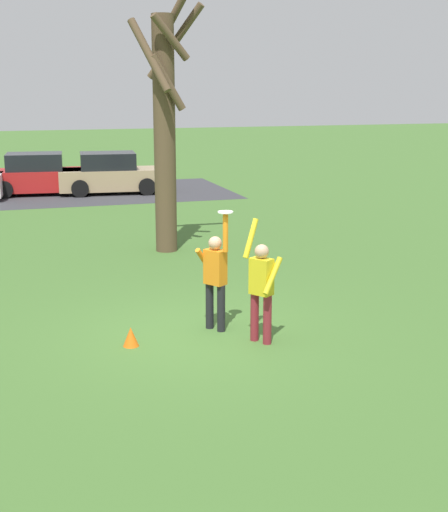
{
  "coord_description": "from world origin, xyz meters",
  "views": [
    {
      "loc": [
        -3.01,
        -11.29,
        4.12
      ],
      "look_at": [
        0.65,
        0.44,
        1.21
      ],
      "focal_mm": 50.55,
      "sensor_mm": 36.0,
      "label": 1
    }
  ],
  "objects_px": {
    "person_defender": "(261,285)",
    "bare_tree_tall": "(165,123)",
    "parked_car_tan": "(111,175)",
    "person_catcher": "(215,275)",
    "field_cone_orange": "(131,337)",
    "frisbee_disc": "(225,212)",
    "parked_car_red": "(38,175)"
  },
  "relations": [
    {
      "from": "person_defender",
      "to": "parked_car_red",
      "type": "bearing_deg",
      "value": -25.28
    },
    {
      "from": "person_defender",
      "to": "bare_tree_tall",
      "type": "distance_m",
      "value": 7.44
    },
    {
      "from": "parked_car_red",
      "to": "parked_car_tan",
      "type": "xyz_separation_m",
      "value": [
        2.75,
        -0.56,
        0.0
      ]
    },
    {
      "from": "field_cone_orange",
      "to": "parked_car_tan",
      "type": "bearing_deg",
      "value": 82.31
    },
    {
      "from": "person_defender",
      "to": "field_cone_orange",
      "type": "height_order",
      "value": "person_defender"
    },
    {
      "from": "person_catcher",
      "to": "bare_tree_tall",
      "type": "bearing_deg",
      "value": 141.59
    },
    {
      "from": "parked_car_tan",
      "to": "field_cone_orange",
      "type": "relative_size",
      "value": 13.29
    },
    {
      "from": "frisbee_disc",
      "to": "parked_car_red",
      "type": "relative_size",
      "value": 0.06
    },
    {
      "from": "parked_car_red",
      "to": "field_cone_orange",
      "type": "relative_size",
      "value": 13.29
    },
    {
      "from": "frisbee_disc",
      "to": "field_cone_orange",
      "type": "bearing_deg",
      "value": -173.68
    },
    {
      "from": "parked_car_tan",
      "to": "bare_tree_tall",
      "type": "bearing_deg",
      "value": -85.64
    },
    {
      "from": "parked_car_red",
      "to": "field_cone_orange",
      "type": "xyz_separation_m",
      "value": [
        0.42,
        -17.84,
        -0.57
      ]
    },
    {
      "from": "parked_car_tan",
      "to": "bare_tree_tall",
      "type": "xyz_separation_m",
      "value": [
        -0.2,
        -10.63,
        2.5
      ]
    },
    {
      "from": "person_catcher",
      "to": "parked_car_tan",
      "type": "height_order",
      "value": "person_catcher"
    },
    {
      "from": "person_catcher",
      "to": "field_cone_orange",
      "type": "height_order",
      "value": "person_catcher"
    },
    {
      "from": "parked_car_red",
      "to": "field_cone_orange",
      "type": "height_order",
      "value": "parked_car_red"
    },
    {
      "from": "person_catcher",
      "to": "person_defender",
      "type": "relative_size",
      "value": 1.02
    },
    {
      "from": "frisbee_disc",
      "to": "field_cone_orange",
      "type": "relative_size",
      "value": 0.8
    },
    {
      "from": "person_defender",
      "to": "frisbee_disc",
      "type": "distance_m",
      "value": 1.34
    },
    {
      "from": "parked_car_tan",
      "to": "field_cone_orange",
      "type": "bearing_deg",
      "value": -92.25
    },
    {
      "from": "person_catcher",
      "to": "parked_car_red",
      "type": "xyz_separation_m",
      "value": [
        -1.96,
        17.47,
        -0.25
      ]
    },
    {
      "from": "frisbee_disc",
      "to": "field_cone_orange",
      "type": "height_order",
      "value": "frisbee_disc"
    },
    {
      "from": "parked_car_red",
      "to": "bare_tree_tall",
      "type": "relative_size",
      "value": 0.66
    },
    {
      "from": "parked_car_tan",
      "to": "bare_tree_tall",
      "type": "relative_size",
      "value": 0.66
    },
    {
      "from": "bare_tree_tall",
      "to": "field_cone_orange",
      "type": "bearing_deg",
      "value": -107.8
    },
    {
      "from": "person_catcher",
      "to": "parked_car_tan",
      "type": "distance_m",
      "value": 16.93
    },
    {
      "from": "person_defender",
      "to": "frisbee_disc",
      "type": "height_order",
      "value": "frisbee_disc"
    },
    {
      "from": "parked_car_tan",
      "to": "person_catcher",
      "type": "bearing_deg",
      "value": -87.23
    },
    {
      "from": "person_catcher",
      "to": "frisbee_disc",
      "type": "distance_m",
      "value": 1.13
    },
    {
      "from": "frisbee_disc",
      "to": "person_catcher",
      "type": "bearing_deg",
      "value": 123.05
    },
    {
      "from": "person_defender",
      "to": "parked_car_tan",
      "type": "relative_size",
      "value": 0.48
    },
    {
      "from": "parked_car_red",
      "to": "parked_car_tan",
      "type": "height_order",
      "value": "same"
    }
  ]
}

